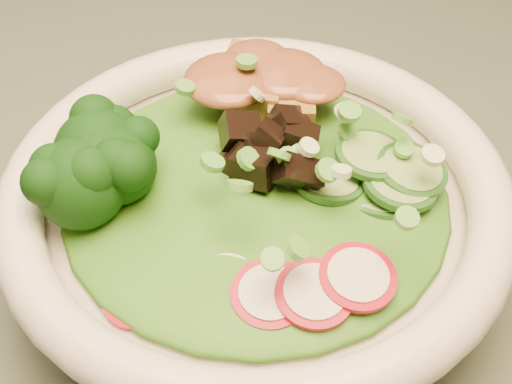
{
  "coord_description": "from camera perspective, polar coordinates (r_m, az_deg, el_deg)",
  "views": [
    {
      "loc": [
        0.2,
        -0.25,
        1.12
      ],
      "look_at": [
        0.2,
        0.05,
        0.82
      ],
      "focal_mm": 50.0,
      "sensor_mm": 36.0,
      "label": 1
    }
  ],
  "objects": [
    {
      "name": "radish_slices",
      "position": [
        0.37,
        1.09,
        -7.48
      ],
      "size": [
        0.13,
        0.07,
        0.02
      ],
      "primitive_type": null,
      "rotation": [
        0.0,
        0.0,
        -0.16
      ],
      "color": "maroon",
      "rests_on": "salad_bowl"
    },
    {
      "name": "cucumber_slices",
      "position": [
        0.42,
        10.07,
        1.69
      ],
      "size": [
        0.09,
        0.09,
        0.04
      ],
      "primitive_type": null,
      "rotation": [
        0.0,
        0.0,
        -0.16
      ],
      "color": "#98CB71",
      "rests_on": "salad_bowl"
    },
    {
      "name": "peanut_sauce",
      "position": [
        0.46,
        -0.2,
        8.97
      ],
      "size": [
        0.08,
        0.06,
        0.02
      ],
      "primitive_type": "ellipsoid",
      "color": "brown",
      "rests_on": "tofu_cubes"
    },
    {
      "name": "tofu_cubes",
      "position": [
        0.47,
        -0.2,
        7.51
      ],
      "size": [
        0.11,
        0.08,
        0.04
      ],
      "primitive_type": null,
      "rotation": [
        0.0,
        0.0,
        -0.16
      ],
      "color": "olive",
      "rests_on": "salad_bowl"
    },
    {
      "name": "salad_bowl",
      "position": [
        0.44,
        -0.0,
        -1.99
      ],
      "size": [
        0.31,
        0.31,
        0.08
      ],
      "rotation": [
        0.0,
        0.0,
        -0.16
      ],
      "color": "white",
      "rests_on": "dining_table"
    },
    {
      "name": "lettuce_bed",
      "position": [
        0.43,
        -0.0,
        0.1
      ],
      "size": [
        0.23,
        0.23,
        0.03
      ],
      "primitive_type": "ellipsoid",
      "color": "#2D6816",
      "rests_on": "salad_bowl"
    },
    {
      "name": "broccoli_florets",
      "position": [
        0.42,
        -9.85,
        1.38
      ],
      "size": [
        0.1,
        0.09,
        0.05
      ],
      "primitive_type": null,
      "rotation": [
        0.0,
        0.0,
        -0.16
      ],
      "color": "black",
      "rests_on": "salad_bowl"
    },
    {
      "name": "scallion_garnish",
      "position": [
        0.41,
        -0.0,
        2.92
      ],
      "size": [
        0.22,
        0.22,
        0.03
      ],
      "primitive_type": null,
      "color": "#5AAE3D",
      "rests_on": "salad_bowl"
    },
    {
      "name": "mushroom_heap",
      "position": [
        0.43,
        -0.09,
        3.02
      ],
      "size": [
        0.09,
        0.09,
        0.05
      ],
      "primitive_type": null,
      "rotation": [
        0.0,
        0.0,
        -0.16
      ],
      "color": "black",
      "rests_on": "salad_bowl"
    }
  ]
}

